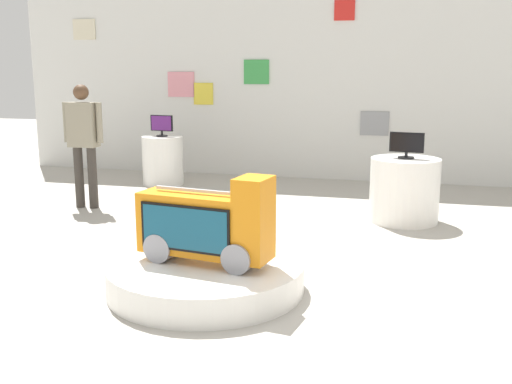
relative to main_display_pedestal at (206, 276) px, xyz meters
name	(u,v)px	position (x,y,z in m)	size (l,w,h in m)	color
ground_plane	(254,289)	(0.39, 0.13, -0.12)	(30.00, 30.00, 0.00)	#B2ADA3
back_wall_display	(338,80)	(0.39, 5.48, 1.53)	(11.41, 0.13, 3.30)	silver
main_display_pedestal	(206,276)	(0.00, 0.00, 0.00)	(1.64, 1.64, 0.24)	white
novelty_firetruck_tv	(207,227)	(0.02, -0.01, 0.43)	(1.16, 0.52, 0.75)	gray
display_pedestal_center_rear	(404,190)	(1.55, 2.81, 0.27)	(0.83, 0.83, 0.78)	white
tv_on_center_rear	(407,145)	(1.55, 2.80, 0.82)	(0.40, 0.19, 0.31)	black
display_pedestal_right_rear	(163,160)	(-2.25, 4.30, 0.27)	(0.65, 0.65, 0.78)	white
tv_on_right_rear	(162,125)	(-2.25, 4.30, 0.84)	(0.39, 0.18, 0.34)	black
shopper_browsing_near_truck	(84,137)	(-2.57, 2.49, 0.83)	(0.56, 0.20, 1.63)	#38332D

